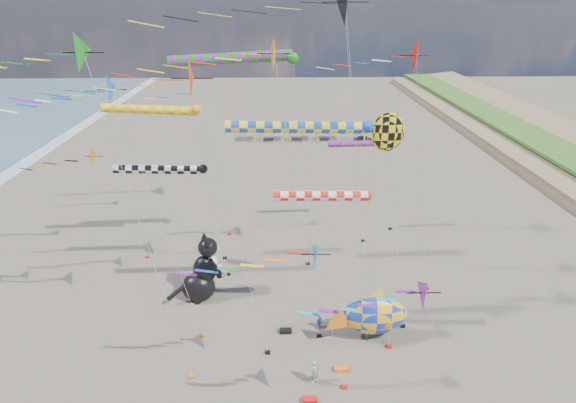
# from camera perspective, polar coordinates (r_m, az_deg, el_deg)

# --- Properties ---
(delta_kite_0) EXTENTS (12.56, 2.46, 20.14)m
(delta_kite_0) POSITION_cam_1_polar(r_m,az_deg,el_deg) (25.15, -13.33, 14.44)
(delta_kite_0) COLOR red
(delta_kite_0) RESTS_ON ground
(delta_kite_1) EXTENTS (15.35, 3.03, 24.13)m
(delta_kite_1) POSITION_cam_1_polar(r_m,az_deg,el_deg) (27.44, 4.47, 23.64)
(delta_kite_1) COLOR black
(delta_kite_1) RESTS_ON ground
(delta_kite_2) EXTENTS (8.57, 1.77, 11.18)m
(delta_kite_2) POSITION_cam_1_polar(r_m,az_deg,el_deg) (42.59, -23.46, 4.83)
(delta_kite_2) COLOR orange
(delta_kite_2) RESTS_ON ground
(delta_kite_3) EXTENTS (12.31, 2.13, 21.00)m
(delta_kite_3) POSITION_cam_1_polar(r_m,az_deg,el_deg) (26.16, -6.07, 17.41)
(delta_kite_3) COLOR orange
(delta_kite_3) RESTS_ON ground
(delta_kite_4) EXTENTS (10.21, 2.21, 21.46)m
(delta_kite_4) POSITION_cam_1_polar(r_m,az_deg,el_deg) (24.30, -25.58, 15.89)
(delta_kite_4) COLOR #11841A
(delta_kite_4) RESTS_ON ground
(delta_kite_5) EXTENTS (10.48, 1.74, 15.49)m
(delta_kite_5) POSITION_cam_1_polar(r_m,az_deg,el_deg) (43.84, -15.16, 12.35)
(delta_kite_5) COLOR #22A2DC
(delta_kite_5) RESTS_ON ground
(delta_kite_7) EXTENTS (11.23, 2.63, 20.43)m
(delta_kite_7) POSITION_cam_1_polar(r_m,az_deg,el_deg) (33.06, 14.86, 16.96)
(delta_kite_7) COLOR red
(delta_kite_7) RESTS_ON ground
(delta_kite_8) EXTENTS (9.77, 1.81, 19.06)m
(delta_kite_8) POSITION_cam_1_polar(r_m,az_deg,el_deg) (28.50, -22.93, 12.57)
(delta_kite_8) COLOR blue
(delta_kite_8) RESTS_ON ground
(delta_kite_9) EXTENTS (9.57, 1.83, 11.30)m
(delta_kite_9) POSITION_cam_1_polar(r_m,az_deg,el_deg) (24.60, -0.18, -6.66)
(delta_kite_9) COLOR blue
(delta_kite_9) RESTS_ON ground
(delta_kite_10) EXTENTS (9.66, 1.74, 11.31)m
(delta_kite_10) POSITION_cam_1_polar(r_m,az_deg,el_deg) (21.74, 13.50, -11.82)
(delta_kite_10) COLOR #701A98
(delta_kite_10) RESTS_ON ground
(windsock_0) EXTENTS (10.58, 0.80, 15.75)m
(windsock_0) POSITION_cam_1_polar(r_m,az_deg,el_deg) (28.49, 2.00, 9.30)
(windsock_0) COLOR #1243B9
(windsock_0) RESTS_ON ground
(windsock_1) EXTENTS (8.78, 0.76, 10.56)m
(windsock_1) POSITION_cam_1_polar(r_m,az_deg,el_deg) (37.56, -15.50, 3.89)
(windsock_1) COLOR black
(windsock_1) RESTS_ON ground
(windsock_2) EXTENTS (9.36, 0.77, 14.78)m
(windsock_2) POSITION_cam_1_polar(r_m,az_deg,el_deg) (39.24, -16.54, 11.04)
(windsock_2) COLOR gold
(windsock_2) RESTS_ON ground
(windsock_3) EXTENTS (11.17, 0.94, 19.01)m
(windsock_3) POSITION_cam_1_polar(r_m,az_deg,el_deg) (36.18, -6.49, 17.52)
(windsock_3) COLOR #167B16
(windsock_3) RESTS_ON ground
(windsock_4) EXTENTS (7.72, 0.70, 11.49)m
(windsock_4) POSITION_cam_1_polar(r_m,az_deg,el_deg) (28.97, 4.86, 0.60)
(windsock_4) COLOR red
(windsock_4) RESTS_ON ground
(windsock_5) EXTENTS (7.25, 0.64, 9.96)m
(windsock_5) POSITION_cam_1_polar(r_m,az_deg,el_deg) (45.32, 9.07, 7.17)
(windsock_5) COLOR red
(windsock_5) RESTS_ON ground
(angelfish_kite) EXTENTS (3.74, 3.02, 15.93)m
(angelfish_kite) POSITION_cam_1_polar(r_m,az_deg,el_deg) (30.80, 12.19, 8.37)
(angelfish_kite) COLOR yellow
(angelfish_kite) RESTS_ON ground
(cat_inflatable) EXTENTS (4.70, 3.63, 5.68)m
(cat_inflatable) POSITION_cam_1_polar(r_m,az_deg,el_deg) (37.30, -11.03, -8.32)
(cat_inflatable) COLOR black
(cat_inflatable) RESTS_ON ground
(fish_inflatable) EXTENTS (6.31, 2.82, 4.49)m
(fish_inflatable) POSITION_cam_1_polar(r_m,az_deg,el_deg) (33.57, 10.82, -13.97)
(fish_inflatable) COLOR #1336BC
(fish_inflatable) RESTS_ON ground
(person_adult) EXTENTS (0.78, 0.74, 1.80)m
(person_adult) POSITION_cam_1_polar(r_m,az_deg,el_deg) (30.73, 3.42, -20.82)
(person_adult) COLOR gray
(person_adult) RESTS_ON ground
(child_green) EXTENTS (0.57, 0.49, 1.00)m
(child_green) POSITION_cam_1_polar(r_m,az_deg,el_deg) (34.33, 10.02, -16.35)
(child_green) COLOR #24823E
(child_green) RESTS_ON ground
(child_blue) EXTENTS (0.70, 0.59, 1.12)m
(child_blue) POSITION_cam_1_polar(r_m,az_deg,el_deg) (34.96, 4.00, -14.98)
(child_blue) COLOR #306BAE
(child_blue) RESTS_ON ground
(kite_bag_0) EXTENTS (0.90, 0.44, 0.30)m
(kite_bag_0) POSITION_cam_1_polar(r_m,az_deg,el_deg) (32.14, 6.79, -20.36)
(kite_bag_0) COLOR #FF5F15
(kite_bag_0) RESTS_ON ground
(kite_bag_1) EXTENTS (0.90, 0.44, 0.30)m
(kite_bag_1) POSITION_cam_1_polar(r_m,az_deg,el_deg) (30.21, 2.79, -23.89)
(kite_bag_1) COLOR red
(kite_bag_1) RESTS_ON ground
(kite_bag_2) EXTENTS (0.90, 0.44, 0.30)m
(kite_bag_2) POSITION_cam_1_polar(r_m,az_deg,el_deg) (34.72, -0.31, -16.11)
(kite_bag_2) COLOR black
(kite_bag_2) RESTS_ON ground
(tent_row) EXTENTS (19.20, 4.20, 3.80)m
(tent_row) POSITION_cam_1_polar(r_m,az_deg,el_deg) (79.00, 0.99, 9.97)
(tent_row) COLOR white
(tent_row) RESTS_ON ground
(parked_car) EXTENTS (3.98, 1.94, 1.31)m
(parked_car) POSITION_cam_1_polar(r_m,az_deg,el_deg) (79.14, 9.72, 7.78)
(parked_car) COLOR #26262D
(parked_car) RESTS_ON ground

